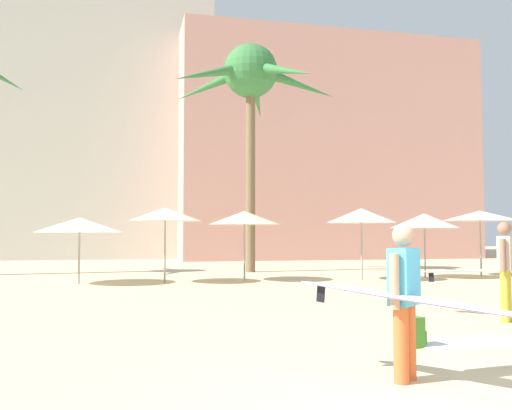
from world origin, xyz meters
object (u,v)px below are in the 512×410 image
Objects in this scene: palm_tree_left at (251,81)px; cafe_umbrella_5 at (80,225)px; cafe_umbrella_1 at (424,221)px; cafe_umbrella_7 at (165,214)px; person_mid_center at (409,297)px; person_mid_right at (501,268)px; cafe_umbrella_3 at (361,216)px; cafe_umbrella_2 at (245,218)px; beach_towel at (480,341)px; cafe_umbrella_4 at (480,216)px; backpack at (414,332)px.

cafe_umbrella_5 is at bearing -147.19° from palm_tree_left.
cafe_umbrella_1 is at bearing -39.60° from palm_tree_left.
cafe_umbrella_7 is (-9.31, 0.12, 0.16)m from cafe_umbrella_1.
person_mid_right is at bearing 93.26° from person_mid_center.
cafe_umbrella_3 is 6.69m from cafe_umbrella_7.
cafe_umbrella_1 is 1.00× the size of cafe_umbrella_2.
cafe_umbrella_7 reaches higher than beach_towel.
cafe_umbrella_7 is (2.69, -0.20, 0.35)m from cafe_umbrella_5.
palm_tree_left is 8.17m from cafe_umbrella_3.
cafe_umbrella_3 is at bearing -10.11° from cafe_umbrella_2.
cafe_umbrella_4 is 1.39× the size of beach_towel.
person_mid_center is (-1.02, -1.76, 0.71)m from backpack.
cafe_umbrella_4 is 1.12× the size of cafe_umbrella_7.
cafe_umbrella_2 is at bearing 4.44° from cafe_umbrella_7.
cafe_umbrella_3 is at bearing 118.48° from person_mid_center.
cafe_umbrella_1 is 1.03× the size of person_mid_right.
cafe_umbrella_2 is at bearing 79.96° from backpack.
cafe_umbrella_3 is at bearing -59.99° from palm_tree_left.
beach_towel is at bearing -70.63° from cafe_umbrella_7.
cafe_umbrella_7 is (-3.84, -4.41, -5.87)m from palm_tree_left.
cafe_umbrella_4 is at bearing 0.17° from cafe_umbrella_7.
palm_tree_left is 3.92× the size of cafe_umbrella_1.
cafe_umbrella_1 is 14.82m from person_mid_center.
person_mid_right is at bearing -49.34° from cafe_umbrella_5.
palm_tree_left is 15.56m from person_mid_right.
backpack is (-6.55, -10.94, -1.86)m from cafe_umbrella_1.
cafe_umbrella_4 is at bearing 101.40° from person_mid_right.
person_mid_right is (8.18, -9.52, -0.92)m from cafe_umbrella_5.
cafe_umbrella_1 is 2.67m from cafe_umbrella_3.
cafe_umbrella_5 reaches higher than person_mid_center.
cafe_umbrella_5 is 13.78m from person_mid_center.
cafe_umbrella_2 is at bearing 169.89° from cafe_umbrella_3.
person_mid_right is (-6.22, -9.36, -1.32)m from cafe_umbrella_4.
cafe_umbrella_3 is 0.99× the size of person_mid_center.
person_mid_right is at bearing -97.65° from cafe_umbrella_3.
cafe_umbrella_3 is 9.39m from cafe_umbrella_5.
person_mid_right is at bearing -83.14° from palm_tree_left.
cafe_umbrella_7 is 1.24× the size of beach_towel.
backpack is at bearing -110.35° from cafe_umbrella_3.
cafe_umbrella_7 is 0.99× the size of person_mid_center.
cafe_umbrella_5 is 12.58m from person_mid_right.
cafe_umbrella_5 reaches higher than person_mid_right.
palm_tree_left reaches higher than cafe_umbrella_3.
palm_tree_left is at bearing 75.64° from backpack.
cafe_umbrella_2 is 11.43m from backpack.
cafe_umbrella_4 reaches higher than person_mid_center.
cafe_umbrella_4 is 16.32m from person_mid_center.
cafe_umbrella_4 reaches higher than cafe_umbrella_2.
palm_tree_left is 23.07× the size of backpack.
cafe_umbrella_1 is at bearing -176.42° from cafe_umbrella_4.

